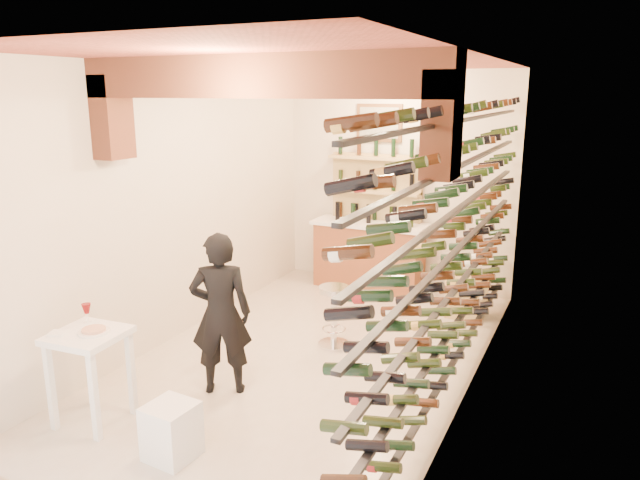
# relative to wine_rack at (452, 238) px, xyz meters

# --- Properties ---
(ground) EXTENTS (6.00, 6.00, 0.00)m
(ground) POSITION_rel_wine_rack_xyz_m (-1.53, 0.00, -1.55)
(ground) COLOR beige
(ground) RESTS_ON ground
(room_shell) EXTENTS (3.52, 6.02, 3.21)m
(room_shell) POSITION_rel_wine_rack_xyz_m (-1.53, -0.26, 0.70)
(room_shell) COLOR beige
(room_shell) RESTS_ON ground
(wine_rack) EXTENTS (0.32, 5.70, 2.56)m
(wine_rack) POSITION_rel_wine_rack_xyz_m (0.00, 0.00, 0.00)
(wine_rack) COLOR black
(wine_rack) RESTS_ON ground
(back_counter) EXTENTS (1.70, 0.62, 1.29)m
(back_counter) POSITION_rel_wine_rack_xyz_m (-1.83, 2.65, -1.02)
(back_counter) COLOR brown
(back_counter) RESTS_ON ground
(back_shelving) EXTENTS (1.40, 0.31, 2.73)m
(back_shelving) POSITION_rel_wine_rack_xyz_m (-1.83, 2.89, -0.38)
(back_shelving) COLOR tan
(back_shelving) RESTS_ON ground
(tasting_table) EXTENTS (0.63, 0.63, 1.04)m
(tasting_table) POSITION_rel_wine_rack_xyz_m (-2.70, -1.97, -0.85)
(tasting_table) COLOR white
(tasting_table) RESTS_ON ground
(white_stool) EXTENTS (0.40, 0.40, 0.46)m
(white_stool) POSITION_rel_wine_rack_xyz_m (-1.71, -2.12, -1.32)
(white_stool) COLOR white
(white_stool) RESTS_ON ground
(person) EXTENTS (0.70, 0.62, 1.62)m
(person) POSITION_rel_wine_rack_xyz_m (-1.98, -1.00, -0.74)
(person) COLOR black
(person) RESTS_ON ground
(chrome_barstool) EXTENTS (0.37, 0.37, 0.72)m
(chrome_barstool) POSITION_rel_wine_rack_xyz_m (-1.43, 0.46, -1.13)
(chrome_barstool) COLOR silver
(chrome_barstool) RESTS_ON ground
(crate_lower) EXTENTS (0.47, 0.33, 0.28)m
(crate_lower) POSITION_rel_wine_rack_xyz_m (-0.24, 2.04, -1.41)
(crate_lower) COLOR tan
(crate_lower) RESTS_ON ground
(crate_upper) EXTENTS (0.60, 0.50, 0.30)m
(crate_upper) POSITION_rel_wine_rack_xyz_m (-0.24, 2.04, -1.12)
(crate_upper) COLOR tan
(crate_upper) RESTS_ON crate_lower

